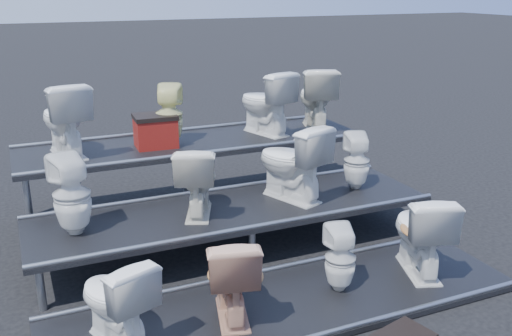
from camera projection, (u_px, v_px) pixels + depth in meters
name	position (u px, v px, depth m)	size (l,w,h in m)	color
ground	(235.00, 247.00, 6.14)	(80.00, 80.00, 0.00)	black
tier_front	(289.00, 304.00, 4.99)	(4.20, 1.20, 0.06)	black
tier_mid	(234.00, 228.00, 6.06)	(4.20, 1.20, 0.46)	black
tier_back	(196.00, 174.00, 7.14)	(4.20, 1.20, 0.86)	black
toilet_0	(115.00, 300.00, 4.31)	(0.41, 0.72, 0.73)	white
toilet_1	(231.00, 274.00, 4.66)	(0.42, 0.74, 0.75)	tan
toilet_2	(340.00, 258.00, 5.08)	(0.28, 0.28, 0.62)	white
toilet_3	(420.00, 232.00, 5.39)	(0.46, 0.80, 0.82)	white
toilet_4	(72.00, 195.00, 5.26)	(0.35, 0.35, 0.77)	white
toilet_5	(197.00, 180.00, 5.73)	(0.41, 0.72, 0.73)	silver
toilet_6	(291.00, 162.00, 6.12)	(0.47, 0.83, 0.84)	white
toilet_7	(357.00, 161.00, 6.47)	(0.29, 0.30, 0.65)	white
toilet_8	(64.00, 119.00, 6.30)	(0.46, 0.81, 0.83)	white
toilet_9	(169.00, 115.00, 6.78)	(0.32, 0.33, 0.72)	#F2EF9E
toilet_10	(265.00, 102.00, 7.24)	(0.45, 0.79, 0.81)	white
toilet_11	(316.00, 98.00, 7.52)	(0.46, 0.80, 0.82)	silver
red_crate	(156.00, 133.00, 6.72)	(0.47, 0.37, 0.34)	maroon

